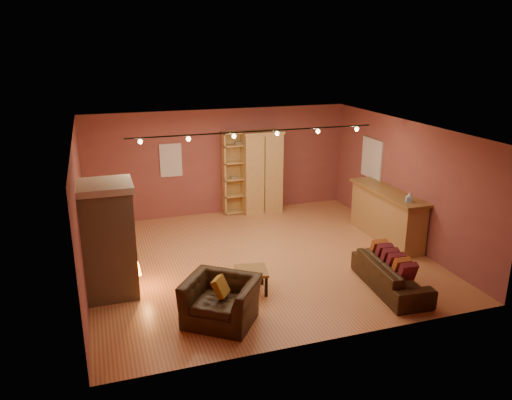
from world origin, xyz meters
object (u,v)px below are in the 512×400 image
object	(u,v)px
armoire	(261,172)
armchair	(221,294)
loveseat	(391,269)
bookcase	(239,172)
coffee_table	(251,273)
fireplace	(109,240)
bar_counter	(386,215)

from	to	relation	value
armoire	armchair	bearing A→B (deg)	-115.58
loveseat	armchair	size ratio (longest dim) A/B	1.43
bookcase	loveseat	distance (m)	5.44
armoire	coffee_table	world-z (taller)	armoire
armchair	coffee_table	world-z (taller)	armchair
fireplace	bar_counter	distance (m)	6.30
bookcase	coffee_table	bearing A→B (deg)	-103.61
bookcase	armoire	xyz separation A→B (m)	(0.59, -0.16, -0.01)
coffee_table	armchair	bearing A→B (deg)	-133.72
loveseat	coffee_table	bearing A→B (deg)	78.86
bookcase	bar_counter	distance (m)	4.06
loveseat	armoire	bearing A→B (deg)	14.31
loveseat	armchair	world-z (taller)	armchair
bar_counter	armchair	distance (m)	5.15
loveseat	coffee_table	size ratio (longest dim) A/B	2.92
bar_counter	armoire	bearing A→B (deg)	127.15
fireplace	coffee_table	bearing A→B (deg)	-16.96
fireplace	armchair	xyz separation A→B (m)	(1.65, -1.57, -0.56)
armchair	coffee_table	xyz separation A→B (m)	(0.79, 0.83, -0.13)
armoire	loveseat	size ratio (longest dim) A/B	1.13
armoire	coffee_table	bearing A→B (deg)	-111.15
armoire	fireplace	bearing A→B (deg)	-139.06
bookcase	loveseat	world-z (taller)	bookcase
fireplace	armchair	world-z (taller)	fireplace
fireplace	armchair	bearing A→B (deg)	-43.60
armoire	bar_counter	bearing A→B (deg)	-52.85
loveseat	armchair	bearing A→B (deg)	96.65
bookcase	bar_counter	bearing A→B (deg)	-47.63
loveseat	bookcase	bearing A→B (deg)	20.16
bar_counter	bookcase	bearing A→B (deg)	132.37
bookcase	loveseat	bearing A→B (deg)	-74.54
fireplace	armoire	world-z (taller)	armoire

